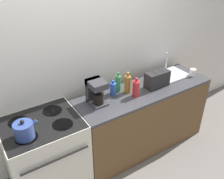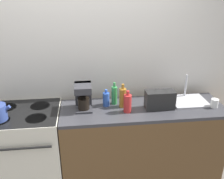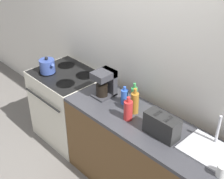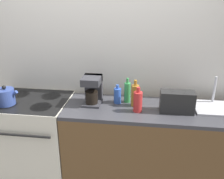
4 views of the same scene
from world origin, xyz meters
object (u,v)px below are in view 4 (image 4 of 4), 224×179
stove (35,137)px  bottle_amber (135,95)px  bottle_green (127,92)px  bottle_blue (117,95)px  kettle (6,97)px  coffee_maker (92,89)px  toaster (177,102)px  bottle_red (138,101)px

stove → bottle_amber: bottle_amber is taller
bottle_green → bottle_blue: 0.11m
bottle_amber → kettle: bearing=-173.9°
coffee_maker → stove: bearing=-177.7°
bottle_green → toaster: bearing=-19.0°
bottle_amber → stove: bearing=-179.4°
bottle_red → bottle_amber: size_ratio=0.91×
kettle → toaster: bearing=1.8°
bottle_red → toaster: bearing=6.4°
toaster → bottle_red: bearing=-173.6°
stove → coffee_maker: (0.66, 0.03, 0.60)m
bottle_red → bottle_green: bearing=119.2°
coffee_maker → bottle_green: coffee_maker is taller
coffee_maker → kettle: bearing=-169.9°
toaster → bottle_amber: (-0.39, 0.08, 0.01)m
kettle → coffee_maker: bearing=10.1°
toaster → coffee_maker: (-0.82, 0.10, 0.05)m
kettle → coffee_maker: 0.86m
toaster → bottle_amber: bearing=168.1°
stove → bottle_blue: (0.91, 0.06, 0.53)m
kettle → bottle_red: bearing=0.6°
stove → toaster: toaster is taller
kettle → coffee_maker: (0.85, 0.15, 0.07)m
bottle_red → bottle_amber: bearing=104.6°
kettle → bottle_red: 1.30m
stove → kettle: kettle is taller
coffee_maker → bottle_amber: (0.42, -0.02, -0.04)m
bottle_green → kettle: bearing=-169.7°
kettle → bottle_amber: (1.27, 0.14, 0.03)m
toaster → coffee_maker: coffee_maker is taller
bottle_green → bottle_blue: (-0.10, -0.04, -0.03)m
bottle_amber → bottle_red: bearing=-75.4°
kettle → coffee_maker: coffee_maker is taller
coffee_maker → bottle_blue: size_ratio=1.47×
stove → kettle: bearing=-146.1°
coffee_maker → toaster: bearing=-6.8°
kettle → bottle_blue: 1.11m
kettle → toaster: (1.66, 0.05, 0.02)m
kettle → bottle_blue: size_ratio=1.18×
bottle_blue → kettle: bearing=-170.7°
toaster → bottle_blue: (-0.57, 0.13, -0.02)m
coffee_maker → bottle_blue: bearing=6.6°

